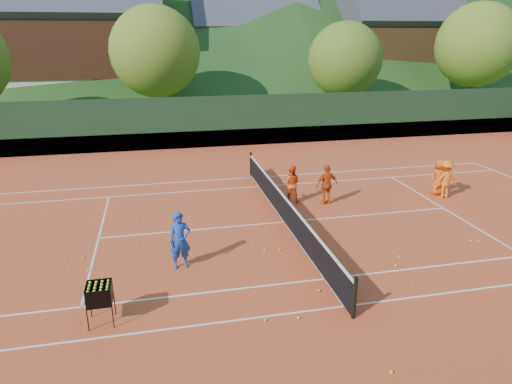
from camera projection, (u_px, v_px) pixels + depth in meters
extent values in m
plane|color=#315019|center=(285.00, 223.00, 16.39)|extent=(400.00, 400.00, 0.00)
cube|color=#C2431F|center=(285.00, 222.00, 16.39)|extent=(40.00, 24.00, 0.02)
imported|color=#1B45B0|center=(180.00, 240.00, 12.95)|extent=(0.67, 0.49, 1.70)
imported|color=#FF5716|center=(291.00, 184.00, 18.11)|extent=(0.88, 0.78, 1.53)
imported|color=#DF4F13|center=(327.00, 185.00, 17.88)|extent=(1.00, 0.56, 1.61)
imported|color=#DF5813|center=(439.00, 177.00, 18.94)|extent=(0.75, 0.50, 1.52)
imported|color=orange|center=(445.00, 179.00, 18.57)|extent=(1.03, 0.60, 1.59)
sphere|color=#DFF228|center=(399.00, 257.00, 13.77)|extent=(0.07, 0.07, 0.07)
sphere|color=#DFF228|center=(299.00, 318.00, 10.81)|extent=(0.07, 0.07, 0.07)
sphere|color=#DFF228|center=(396.00, 266.00, 13.24)|extent=(0.07, 0.07, 0.07)
sphere|color=#DFF228|center=(478.00, 241.00, 14.84)|extent=(0.07, 0.07, 0.07)
sphere|color=#DFF228|center=(471.00, 241.00, 14.83)|extent=(0.07, 0.07, 0.07)
sphere|color=#DFF228|center=(316.00, 261.00, 13.52)|extent=(0.07, 0.07, 0.07)
sphere|color=#DFF228|center=(88.00, 270.00, 13.00)|extent=(0.07, 0.07, 0.07)
sphere|color=#DFF228|center=(265.00, 320.00, 10.72)|extent=(0.07, 0.07, 0.07)
sphere|color=#DFF228|center=(265.00, 250.00, 14.18)|extent=(0.07, 0.07, 0.07)
sphere|color=#DFF228|center=(391.00, 372.00, 9.09)|extent=(0.07, 0.07, 0.07)
sphere|color=#DFF228|center=(83.00, 258.00, 13.69)|extent=(0.07, 0.07, 0.07)
sphere|color=#DFF228|center=(280.00, 250.00, 14.21)|extent=(0.07, 0.07, 0.07)
sphere|color=#DFF228|center=(319.00, 290.00, 11.97)|extent=(0.07, 0.07, 0.07)
cube|color=white|center=(345.00, 306.00, 11.33)|extent=(23.77, 0.06, 0.00)
cube|color=white|center=(253.00, 177.00, 21.44)|extent=(23.77, 0.06, 0.00)
cube|color=white|center=(325.00, 279.00, 12.59)|extent=(23.77, 0.06, 0.00)
cube|color=silver|center=(259.00, 186.00, 20.18)|extent=(23.77, 0.06, 0.00)
cube|color=white|center=(99.00, 238.00, 15.09)|extent=(0.06, 8.23, 0.00)
cube|color=white|center=(444.00, 208.00, 17.68)|extent=(0.06, 8.23, 0.00)
cube|color=white|center=(285.00, 222.00, 16.38)|extent=(12.80, 0.06, 0.00)
cube|color=white|center=(285.00, 222.00, 16.38)|extent=(0.06, 10.97, 0.00)
cube|color=black|center=(285.00, 210.00, 16.24)|extent=(0.03, 11.97, 0.90)
cube|color=white|center=(285.00, 198.00, 16.08)|extent=(0.05, 11.97, 0.06)
cylinder|color=black|center=(355.00, 298.00, 10.68)|extent=(0.10, 0.10, 1.10)
cylinder|color=black|center=(251.00, 163.00, 21.72)|extent=(0.10, 0.10, 1.10)
cube|color=#15311A|center=(230.00, 121.00, 26.96)|extent=(40.00, 0.05, 3.00)
cube|color=#1A5D2A|center=(230.00, 138.00, 27.29)|extent=(40.40, 0.05, 1.00)
cylinder|color=black|center=(88.00, 321.00, 10.31)|extent=(0.02, 0.02, 0.55)
cylinder|color=black|center=(113.00, 317.00, 10.42)|extent=(0.02, 0.02, 0.55)
cylinder|color=black|center=(91.00, 307.00, 10.81)|extent=(0.02, 0.02, 0.55)
cylinder|color=black|center=(115.00, 304.00, 10.92)|extent=(0.02, 0.02, 0.55)
cube|color=black|center=(100.00, 302.00, 10.52)|extent=(0.55, 0.55, 0.02)
cube|color=black|center=(98.00, 300.00, 10.20)|extent=(0.55, 0.02, 0.45)
cube|color=black|center=(100.00, 287.00, 10.70)|extent=(0.55, 0.02, 0.45)
cube|color=black|center=(87.00, 295.00, 10.39)|extent=(0.02, 0.55, 0.45)
cube|color=black|center=(112.00, 292.00, 10.51)|extent=(0.02, 0.55, 0.45)
sphere|color=#CCE526|center=(88.00, 292.00, 10.16)|extent=(0.07, 0.07, 0.07)
sphere|color=#CCE526|center=(88.00, 289.00, 10.28)|extent=(0.07, 0.07, 0.07)
sphere|color=#CCE526|center=(89.00, 286.00, 10.41)|extent=(0.07, 0.07, 0.07)
sphere|color=#CCE526|center=(90.00, 283.00, 10.53)|extent=(0.07, 0.07, 0.07)
sphere|color=#CCE526|center=(94.00, 291.00, 10.18)|extent=(0.07, 0.07, 0.07)
sphere|color=#CCE526|center=(95.00, 288.00, 10.31)|extent=(0.07, 0.07, 0.07)
sphere|color=#CCE526|center=(95.00, 285.00, 10.44)|extent=(0.07, 0.07, 0.07)
sphere|color=#CCE526|center=(96.00, 282.00, 10.56)|extent=(0.07, 0.07, 0.07)
sphere|color=#CCE526|center=(101.00, 291.00, 10.21)|extent=(0.07, 0.07, 0.07)
sphere|color=#CCE526|center=(101.00, 287.00, 10.34)|extent=(0.07, 0.07, 0.07)
sphere|color=#CCE526|center=(102.00, 284.00, 10.46)|extent=(0.07, 0.07, 0.07)
sphere|color=#CCE526|center=(102.00, 281.00, 10.59)|extent=(0.07, 0.07, 0.07)
sphere|color=#CCE526|center=(107.00, 290.00, 10.24)|extent=(0.07, 0.07, 0.07)
sphere|color=#CCE526|center=(107.00, 287.00, 10.37)|extent=(0.07, 0.07, 0.07)
sphere|color=#CCE526|center=(108.00, 284.00, 10.49)|extent=(0.07, 0.07, 0.07)
sphere|color=#CCE526|center=(108.00, 281.00, 10.62)|extent=(0.07, 0.07, 0.07)
cube|color=beige|center=(90.00, 91.00, 41.57)|extent=(12.00, 9.00, 2.88)
cube|color=#34190E|center=(85.00, 49.00, 40.35)|extent=(12.24, 9.18, 4.48)
cube|color=#414149|center=(81.00, 15.00, 39.42)|extent=(13.80, 9.93, 9.93)
cube|color=beige|center=(252.00, 85.00, 48.55)|extent=(11.00, 8.00, 2.52)
cube|color=#351D0E|center=(252.00, 53.00, 47.49)|extent=(11.22, 8.16, 3.92)
cube|color=#42424A|center=(252.00, 27.00, 46.65)|extent=(12.65, 8.82, 8.82)
cube|color=beige|center=(391.00, 85.00, 47.66)|extent=(10.00, 8.00, 2.70)
cube|color=#37210F|center=(394.00, 50.00, 46.52)|extent=(10.20, 8.16, 4.20)
cube|color=#3D3D44|center=(397.00, 22.00, 45.64)|extent=(11.50, 8.82, 8.82)
cylinder|color=#402A19|center=(159.00, 105.00, 33.56)|extent=(0.36, 0.36, 2.88)
sphere|color=#50741F|center=(155.00, 52.00, 32.32)|extent=(6.40, 6.40, 6.40)
cylinder|color=#3E2819|center=(342.00, 104.00, 35.52)|extent=(0.36, 0.36, 2.52)
sphere|color=#406A1C|center=(345.00, 60.00, 34.44)|extent=(5.60, 5.60, 5.60)
cylinder|color=#43281B|center=(470.00, 94.00, 38.78)|extent=(0.36, 0.36, 3.06)
sphere|color=#4A731E|center=(478.00, 45.00, 37.47)|extent=(6.80, 6.80, 6.80)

